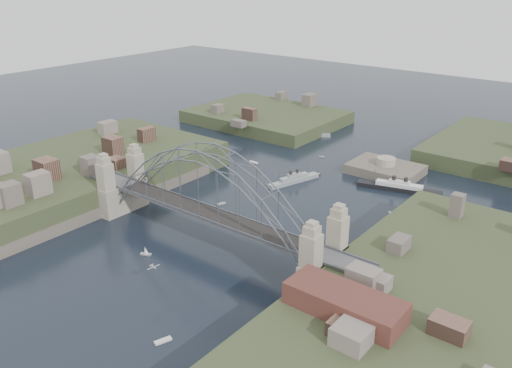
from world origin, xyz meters
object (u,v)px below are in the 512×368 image
object	(u,v)px
wharf_shed	(345,303)
ocean_liner	(399,188)
bridge	(208,198)
naval_cruiser_near	(294,180)
fort_island	(385,175)
naval_cruiser_far	(312,135)

from	to	relation	value
wharf_shed	ocean_liner	bearing A→B (deg)	107.03
bridge	naval_cruiser_near	bearing A→B (deg)	98.47
fort_island	naval_cruiser_near	xyz separation A→B (m)	(-18.77, -24.57, 1.20)
bridge	fort_island	distance (m)	72.14
wharf_shed	naval_cruiser_far	world-z (taller)	wharf_shed
fort_island	naval_cruiser_far	size ratio (longest dim) A/B	1.79
naval_cruiser_near	ocean_liner	xyz separation A→B (m)	(28.30, 13.92, 0.08)
wharf_shed	ocean_liner	xyz separation A→B (m)	(-22.46, 73.35, -9.06)
wharf_shed	bridge	bearing A→B (deg)	162.35
fort_island	ocean_liner	bearing A→B (deg)	-48.15
bridge	naval_cruiser_far	xyz separation A→B (m)	(-28.35, 89.79, -11.59)
bridge	wharf_shed	bearing A→B (deg)	-17.65
bridge	fort_island	size ratio (longest dim) A/B	3.82
bridge	fort_island	world-z (taller)	bridge
naval_cruiser_near	ocean_liner	world-z (taller)	ocean_liner
wharf_shed	naval_cruiser_far	distance (m)	126.86
fort_island	wharf_shed	size ratio (longest dim) A/B	1.10
naval_cruiser_near	naval_cruiser_far	bearing A→B (deg)	115.95
naval_cruiser_far	wharf_shed	bearing A→B (deg)	-55.12
fort_island	wharf_shed	distance (m)	90.48
bridge	naval_cruiser_near	xyz separation A→B (m)	(-6.77, 45.43, -11.46)
wharf_shed	naval_cruiser_near	xyz separation A→B (m)	(-50.77, 59.43, -9.14)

